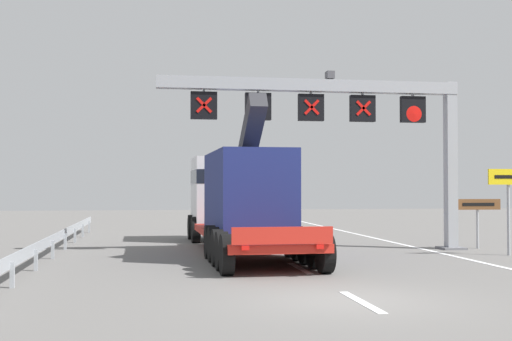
# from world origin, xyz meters

# --- Properties ---
(ground) EXTENTS (112.00, 112.00, 0.00)m
(ground) POSITION_xyz_m (0.00, 0.00, 0.00)
(ground) COLOR slate
(lane_markings) EXTENTS (0.20, 65.18, 0.01)m
(lane_markings) POSITION_xyz_m (0.30, 25.29, 0.01)
(lane_markings) COLOR silver
(lane_markings) RESTS_ON ground
(edge_line_right) EXTENTS (0.20, 63.00, 0.01)m
(edge_line_right) POSITION_xyz_m (6.20, 12.00, 0.01)
(edge_line_right) COLOR silver
(edge_line_right) RESTS_ON ground
(overhead_lane_gantry) EXTENTS (11.53, 0.90, 6.62)m
(overhead_lane_gantry) POSITION_xyz_m (3.18, 10.33, 5.12)
(overhead_lane_gantry) COLOR #9EA0A5
(overhead_lane_gantry) RESTS_ON ground
(heavy_haul_truck_red) EXTENTS (3.22, 14.10, 5.30)m
(heavy_haul_truck_red) POSITION_xyz_m (-0.75, 11.55, 1.99)
(heavy_haul_truck_red) COLOR red
(heavy_haul_truck_red) RESTS_ON ground
(exit_sign_yellow) EXTENTS (1.53, 0.15, 2.97)m
(exit_sign_yellow) POSITION_xyz_m (8.22, 7.83, 2.25)
(exit_sign_yellow) COLOR #9EA0A5
(exit_sign_yellow) RESTS_ON ground
(tourist_info_sign_brown) EXTENTS (1.81, 0.15, 1.89)m
(tourist_info_sign_brown) POSITION_xyz_m (8.42, 10.40, 1.47)
(tourist_info_sign_brown) COLOR #9EA0A5
(tourist_info_sign_brown) RESTS_ON ground
(guardrail_left) EXTENTS (0.13, 25.49, 0.76)m
(guardrail_left) POSITION_xyz_m (-7.18, 10.74, 0.56)
(guardrail_left) COLOR #999EA3
(guardrail_left) RESTS_ON ground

